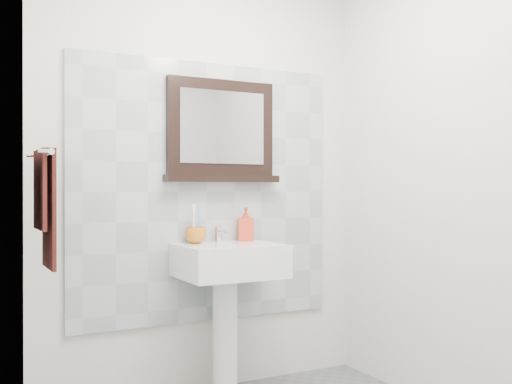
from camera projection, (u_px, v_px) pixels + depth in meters
back_wall at (206, 175)px, 3.49m from camera, size 2.00×0.01×2.50m
left_wall at (62, 164)px, 2.05m from camera, size 0.01×2.20×2.50m
right_wall at (477, 172)px, 2.99m from camera, size 0.01×2.20×2.50m
splashback at (206, 192)px, 3.48m from camera, size 1.60×0.02×1.50m
pedestal_sink at (229, 277)px, 3.31m from camera, size 0.55×0.44×0.96m
toothbrush_cup at (196, 235)px, 3.35m from camera, size 0.14×0.14×0.09m
toothbrushes at (196, 221)px, 3.35m from camera, size 0.05×0.04×0.21m
soap_dispenser at (246, 224)px, 3.52m from camera, size 0.12×0.12×0.20m
framed_mirror at (221, 133)px, 3.49m from camera, size 0.70×0.11×0.60m
towel_bar at (44, 154)px, 2.76m from camera, size 0.07×0.40×0.03m
hand_towel at (45, 199)px, 2.76m from camera, size 0.06×0.30×0.55m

